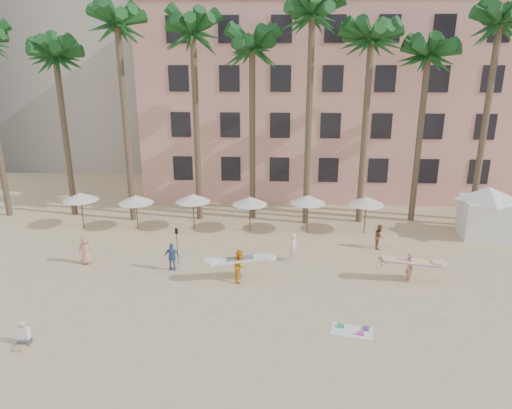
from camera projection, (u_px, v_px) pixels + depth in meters
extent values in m
plane|color=#D1B789|center=(254.00, 330.00, 20.28)|extent=(120.00, 120.00, 0.00)
cube|color=#E29989|center=(345.00, 101.00, 42.32)|extent=(35.00, 14.00, 16.00)
cylinder|color=brown|center=(66.00, 138.00, 34.05)|extent=(0.44, 0.44, 12.00)
cylinder|color=brown|center=(126.00, 127.00, 32.54)|extent=(0.44, 0.44, 14.00)
cylinder|color=brown|center=(197.00, 130.00, 32.83)|extent=(0.44, 0.44, 13.50)
cylinder|color=brown|center=(252.00, 136.00, 33.25)|extent=(0.44, 0.44, 12.50)
cylinder|color=brown|center=(309.00, 125.00, 31.79)|extent=(0.44, 0.44, 14.50)
cylinder|color=brown|center=(364.00, 135.00, 32.28)|extent=(0.44, 0.44, 13.00)
cylinder|color=brown|center=(419.00, 141.00, 32.70)|extent=(0.44, 0.44, 12.00)
cylinder|color=brown|center=(484.00, 130.00, 31.24)|extent=(0.44, 0.44, 14.00)
cylinder|color=#332B23|center=(82.00, 211.00, 32.50)|extent=(0.07, 0.07, 2.50)
cone|color=white|center=(80.00, 197.00, 32.17)|extent=(2.50, 2.50, 0.55)
cylinder|color=#332B23|center=(137.00, 213.00, 32.21)|extent=(0.07, 0.07, 2.40)
cone|color=white|center=(136.00, 199.00, 31.90)|extent=(2.50, 2.50, 0.55)
cylinder|color=#332B23|center=(194.00, 213.00, 32.18)|extent=(0.07, 0.07, 2.50)
cone|color=white|center=(193.00, 198.00, 31.85)|extent=(2.50, 2.50, 0.55)
cylinder|color=#332B23|center=(250.00, 215.00, 31.89)|extent=(0.07, 0.07, 2.40)
cone|color=white|center=(250.00, 201.00, 31.58)|extent=(2.50, 2.50, 0.55)
cylinder|color=#332B23|center=(307.00, 215.00, 31.56)|extent=(0.07, 0.07, 2.60)
cone|color=white|center=(308.00, 199.00, 31.22)|extent=(2.50, 2.50, 0.55)
cylinder|color=#332B23|center=(365.00, 216.00, 31.56)|extent=(0.07, 0.07, 2.50)
cone|color=white|center=(366.00, 201.00, 31.23)|extent=(2.50, 2.50, 0.55)
cube|color=white|center=(485.00, 218.00, 30.89)|extent=(3.37, 3.37, 2.60)
cone|color=white|center=(489.00, 193.00, 30.37)|extent=(5.06, 5.06, 0.90)
cube|color=white|center=(352.00, 331.00, 20.22)|extent=(1.98, 1.38, 0.02)
cube|color=#26A77E|center=(341.00, 326.00, 20.51)|extent=(0.35, 0.31, 0.10)
cube|color=#DA3CAB|center=(361.00, 333.00, 19.91)|extent=(0.32, 0.28, 0.12)
cube|color=#53398A|center=(366.00, 328.00, 20.32)|extent=(0.32, 0.35, 0.08)
imported|color=tan|center=(410.00, 267.00, 24.63)|extent=(0.44, 0.63, 1.65)
cube|color=beige|center=(410.00, 261.00, 24.53)|extent=(3.06, 0.81, 0.37)
imported|color=#F7A51A|center=(240.00, 265.00, 24.64)|extent=(0.72, 0.91, 1.82)
cube|color=white|center=(240.00, 259.00, 24.53)|extent=(3.30, 1.28, 0.32)
imported|color=white|center=(294.00, 247.00, 27.18)|extent=(0.59, 0.73, 1.75)
imported|color=#43659D|center=(172.00, 257.00, 25.95)|extent=(1.00, 0.50, 1.65)
imported|color=tan|center=(85.00, 250.00, 26.77)|extent=(0.88, 0.61, 1.73)
imported|color=brown|center=(379.00, 236.00, 29.05)|extent=(0.72, 0.86, 1.59)
cylinder|color=black|center=(177.00, 247.00, 26.71)|extent=(0.04, 0.04, 2.10)
cube|color=black|center=(176.00, 231.00, 26.41)|extent=(0.18, 0.03, 0.35)
cube|color=#3F3F4C|center=(25.00, 342.00, 19.26)|extent=(0.45, 0.42, 0.24)
cube|color=tan|center=(20.00, 348.00, 18.94)|extent=(0.40, 0.45, 0.12)
cube|color=white|center=(24.00, 333.00, 19.19)|extent=(0.44, 0.26, 0.55)
sphere|color=tan|center=(23.00, 325.00, 19.07)|extent=(0.24, 0.24, 0.24)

